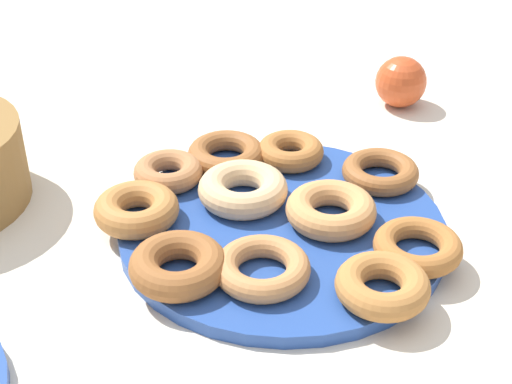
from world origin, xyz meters
TOP-DOWN VIEW (x-y plane):
  - ground_plane at (0.00, 0.00)m, footprint 2.40×2.40m
  - donut_plate at (0.00, 0.00)m, footprint 0.34×0.34m
  - donut_0 at (-0.06, 0.14)m, footprint 0.11×0.11m
  - donut_1 at (0.00, -0.14)m, footprint 0.12×0.12m
  - donut_2 at (0.12, -0.07)m, footprint 0.11×0.11m
  - donut_3 at (0.12, 0.04)m, footprint 0.11×0.11m
  - donut_4 at (-0.07, -0.13)m, footprint 0.11×0.11m
  - donut_5 at (-0.09, -0.02)m, footprint 0.12×0.12m
  - donut_6 at (0.02, -0.04)m, footprint 0.10×0.10m
  - donut_7 at (0.02, 0.05)m, footprint 0.13×0.13m
  - donut_8 at (0.02, 0.15)m, footprint 0.11×0.11m
  - donut_9 at (-0.12, 0.06)m, footprint 0.13×0.13m
  - donut_10 at (0.09, 0.11)m, footprint 0.13×0.13m
  - apple at (0.34, -0.03)m, footprint 0.07×0.07m

SIDE VIEW (x-z plane):
  - ground_plane at x=0.00m, z-range 0.00..0.00m
  - donut_plate at x=0.00m, z-range 0.00..0.01m
  - donut_2 at x=0.12m, z-range 0.01..0.04m
  - donut_1 at x=0.00m, z-range 0.01..0.04m
  - donut_5 at x=-0.09m, z-range 0.01..0.04m
  - donut_8 at x=0.02m, z-range 0.01..0.04m
  - donut_10 at x=0.09m, z-range 0.01..0.04m
  - donut_3 at x=0.12m, z-range 0.01..0.04m
  - donut_4 at x=-0.07m, z-range 0.01..0.04m
  - donut_6 at x=0.02m, z-range 0.01..0.04m
  - donut_9 at x=-0.12m, z-range 0.01..0.04m
  - donut_0 at x=-0.06m, z-range 0.01..0.04m
  - donut_7 at x=0.02m, z-range 0.01..0.04m
  - apple at x=0.34m, z-range 0.00..0.07m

